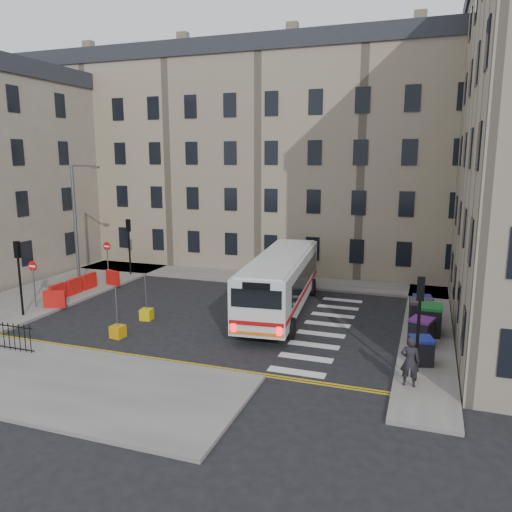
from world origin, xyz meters
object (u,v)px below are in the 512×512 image
Objects in this scene: bus at (281,280)px; wheelie_bin_b at (421,331)px; wheelie_bin_d at (421,313)px; pedestrian at (410,361)px; bollard_yellow at (147,314)px; streetlamp at (76,225)px; wheelie_bin_a at (421,350)px; wheelie_bin_c at (429,319)px; wheelie_bin_e at (422,307)px; bollard_chevron at (118,332)px.

bus is 8.31m from wheelie_bin_b.
wheelie_bin_d is 0.74× the size of pedestrian.
wheelie_bin_b is 2.24× the size of bollard_yellow.
streetlamp is at bearing -21.33° from pedestrian.
wheelie_bin_a is at bearing -14.72° from streetlamp.
bus is 8.93× the size of wheelie_bin_b.
bollard_yellow is (-14.17, 1.63, -0.41)m from wheelie_bin_a.
streetlamp is 6.06× the size of wheelie_bin_b.
wheelie_bin_e is at bearing 98.09° from wheelie_bin_c.
bollard_yellow is (-13.78, 4.00, -0.81)m from pedestrian.
bollard_chevron is (-14.03, -1.23, -0.41)m from wheelie_bin_a.
wheelie_bin_c is (0.29, 3.87, 0.17)m from wheelie_bin_a.
wheelie_bin_e is at bearing 75.69° from wheelie_bin_a.
wheelie_bin_a is at bearing -94.25° from wheelie_bin_c.
streetlamp reaches higher than wheelie_bin_a.
wheelie_bin_e is (-0.03, 4.09, -0.01)m from wheelie_bin_b.
pedestrian is at bearing -114.24° from wheelie_bin_a.
wheelie_bin_a is 14.27m from bollard_yellow.
pedestrian is at bearing -97.74° from wheelie_bin_d.
wheelie_bin_b is 2.43m from wheelie_bin_d.
pedestrian is at bearing -52.17° from bus.
pedestrian reaches higher than wheelie_bin_c.
wheelie_bin_d is 7.15m from pedestrian.
wheelie_bin_d is 1.67m from wheelie_bin_e.
streetlamp is 21.93m from wheelie_bin_d.
bollard_yellow is (-14.45, -2.24, -0.58)m from wheelie_bin_c.
wheelie_bin_c is at bearing -16.26° from bus.
bus is 8.25× the size of wheelie_bin_c.
bollard_chevron is at bearing -87.23° from bollard_yellow.
wheelie_bin_e is 2.04× the size of bollard_chevron.
wheelie_bin_d is at bearing -92.58° from pedestrian.
streetlamp is 11.16m from bollard_chevron.
wheelie_bin_e is (0.06, 1.67, -0.12)m from wheelie_bin_d.
wheelie_bin_c is 14.64m from bollard_yellow.
bus is 9.26m from bollard_chevron.
wheelie_bin_c is at bearing 19.61° from bollard_chevron.
wheelie_bin_e reaches higher than wheelie_bin_a.
streetlamp is at bearing 175.18° from wheelie_bin_c.
streetlamp is 9.53m from bollard_yellow.
wheelie_bin_b is 14.14m from bollard_yellow.
streetlamp reaches higher than bollard_chevron.
wheelie_bin_a is 2.01× the size of bollard_yellow.
wheelie_bin_e is (21.69, 0.73, -3.58)m from streetlamp.
wheelie_bin_d reaches higher than bollard_yellow.
wheelie_bin_e is 14.89m from bollard_yellow.
wheelie_bin_b is at bearing 76.25° from wheelie_bin_a.
wheelie_bin_b is at bearing -94.64° from pedestrian.
pedestrian is (-0.25, -7.15, 0.24)m from wheelie_bin_d.
pedestrian is at bearing -96.16° from wheelie_bin_c.
bollard_yellow is at bearing 92.77° from bollard_chevron.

